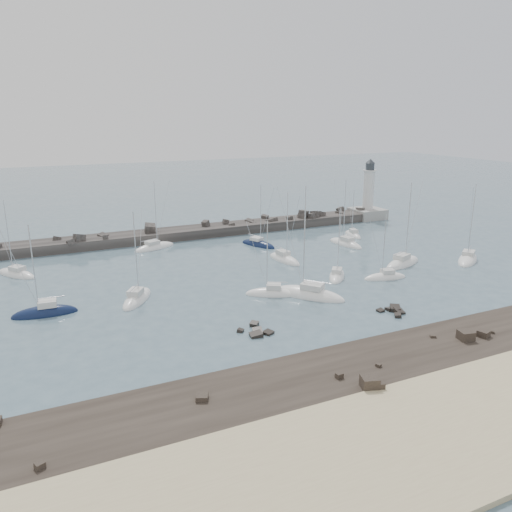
{
  "coord_description": "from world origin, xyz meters",
  "views": [
    {
      "loc": [
        -25.56,
        -56.12,
        23.91
      ],
      "look_at": [
        6.0,
        12.0,
        2.39
      ],
      "focal_mm": 35.0,
      "sensor_mm": 36.0,
      "label": 1
    }
  ],
  "objects_px": {
    "sailboat_2": "(45,313)",
    "sailboat_8": "(258,245)",
    "sailboat_9": "(385,278)",
    "sailboat_12": "(353,235)",
    "sailboat_6": "(284,260)",
    "sailboat_3": "(137,299)",
    "sailboat_7": "(337,276)",
    "lighthouse": "(368,205)",
    "sailboat_5": "(271,294)",
    "sailboat_13": "(309,295)",
    "sailboat_10": "(345,244)",
    "sailboat_4": "(154,248)",
    "sailboat_11": "(468,260)",
    "sailboat_14": "(403,264)",
    "sailboat_1": "(16,274)"
  },
  "relations": [
    {
      "from": "sailboat_2",
      "to": "sailboat_8",
      "type": "relative_size",
      "value": 1.01
    },
    {
      "from": "sailboat_9",
      "to": "sailboat_12",
      "type": "distance_m",
      "value": 27.13
    },
    {
      "from": "sailboat_6",
      "to": "sailboat_3",
      "type": "bearing_deg",
      "value": -162.82
    },
    {
      "from": "sailboat_3",
      "to": "sailboat_7",
      "type": "bearing_deg",
      "value": -5.63
    },
    {
      "from": "lighthouse",
      "to": "sailboat_5",
      "type": "height_order",
      "value": "lighthouse"
    },
    {
      "from": "sailboat_3",
      "to": "sailboat_8",
      "type": "relative_size",
      "value": 1.04
    },
    {
      "from": "lighthouse",
      "to": "sailboat_5",
      "type": "relative_size",
      "value": 1.29
    },
    {
      "from": "sailboat_3",
      "to": "sailboat_8",
      "type": "height_order",
      "value": "sailboat_3"
    },
    {
      "from": "sailboat_2",
      "to": "sailboat_13",
      "type": "distance_m",
      "value": 33.83
    },
    {
      "from": "sailboat_3",
      "to": "sailboat_10",
      "type": "distance_m",
      "value": 43.84
    },
    {
      "from": "sailboat_4",
      "to": "sailboat_8",
      "type": "bearing_deg",
      "value": -18.2
    },
    {
      "from": "sailboat_11",
      "to": "sailboat_14",
      "type": "xyz_separation_m",
      "value": [
        -11.43,
        2.87,
        0.02
      ]
    },
    {
      "from": "sailboat_6",
      "to": "sailboat_13",
      "type": "relative_size",
      "value": 0.78
    },
    {
      "from": "sailboat_2",
      "to": "sailboat_8",
      "type": "distance_m",
      "value": 42.72
    },
    {
      "from": "sailboat_2",
      "to": "sailboat_5",
      "type": "xyz_separation_m",
      "value": [
        28.42,
        -5.54,
        -0.02
      ]
    },
    {
      "from": "sailboat_4",
      "to": "sailboat_7",
      "type": "xyz_separation_m",
      "value": [
        21.1,
        -28.11,
        0.0
      ]
    },
    {
      "from": "sailboat_4",
      "to": "sailboat_12",
      "type": "distance_m",
      "value": 39.54
    },
    {
      "from": "sailboat_8",
      "to": "sailboat_9",
      "type": "relative_size",
      "value": 1.15
    },
    {
      "from": "sailboat_6",
      "to": "sailboat_14",
      "type": "relative_size",
      "value": 0.87
    },
    {
      "from": "sailboat_8",
      "to": "sailboat_14",
      "type": "height_order",
      "value": "sailboat_14"
    },
    {
      "from": "sailboat_9",
      "to": "sailboat_2",
      "type": "bearing_deg",
      "value": 172.22
    },
    {
      "from": "sailboat_1",
      "to": "sailboat_12",
      "type": "relative_size",
      "value": 1.22
    },
    {
      "from": "sailboat_8",
      "to": "sailboat_14",
      "type": "relative_size",
      "value": 0.85
    },
    {
      "from": "sailboat_2",
      "to": "sailboat_8",
      "type": "xyz_separation_m",
      "value": [
        38.09,
        19.34,
        -0.03
      ]
    },
    {
      "from": "sailboat_3",
      "to": "sailboat_12",
      "type": "bearing_deg",
      "value": 20.75
    },
    {
      "from": "sailboat_6",
      "to": "sailboat_10",
      "type": "bearing_deg",
      "value": 16.24
    },
    {
      "from": "sailboat_9",
      "to": "sailboat_10",
      "type": "height_order",
      "value": "sailboat_10"
    },
    {
      "from": "sailboat_6",
      "to": "sailboat_11",
      "type": "height_order",
      "value": "sailboat_11"
    },
    {
      "from": "lighthouse",
      "to": "sailboat_11",
      "type": "bearing_deg",
      "value": -100.04
    },
    {
      "from": "lighthouse",
      "to": "sailboat_10",
      "type": "relative_size",
      "value": 1.1
    },
    {
      "from": "sailboat_2",
      "to": "lighthouse",
      "type": "bearing_deg",
      "value": 23.48
    },
    {
      "from": "sailboat_6",
      "to": "sailboat_7",
      "type": "distance_m",
      "value": 11.53
    },
    {
      "from": "sailboat_1",
      "to": "sailboat_14",
      "type": "bearing_deg",
      "value": -19.62
    },
    {
      "from": "sailboat_2",
      "to": "sailboat_4",
      "type": "height_order",
      "value": "sailboat_4"
    },
    {
      "from": "sailboat_2",
      "to": "sailboat_5",
      "type": "relative_size",
      "value": 1.11
    },
    {
      "from": "lighthouse",
      "to": "sailboat_3",
      "type": "relative_size",
      "value": 1.14
    },
    {
      "from": "sailboat_6",
      "to": "sailboat_10",
      "type": "relative_size",
      "value": 0.96
    },
    {
      "from": "sailboat_8",
      "to": "sailboat_14",
      "type": "xyz_separation_m",
      "value": [
        16.27,
        -21.22,
        0.02
      ]
    },
    {
      "from": "sailboat_6",
      "to": "sailboat_7",
      "type": "xyz_separation_m",
      "value": [
        3.11,
        -11.1,
        -0.01
      ]
    },
    {
      "from": "lighthouse",
      "to": "sailboat_12",
      "type": "bearing_deg",
      "value": -135.45
    },
    {
      "from": "sailboat_3",
      "to": "sailboat_11",
      "type": "bearing_deg",
      "value": -5.14
    },
    {
      "from": "sailboat_6",
      "to": "sailboat_14",
      "type": "xyz_separation_m",
      "value": [
        16.53,
        -10.22,
        0.01
      ]
    },
    {
      "from": "lighthouse",
      "to": "sailboat_4",
      "type": "distance_m",
      "value": 52.77
    },
    {
      "from": "sailboat_10",
      "to": "sailboat_11",
      "type": "bearing_deg",
      "value": -54.63
    },
    {
      "from": "sailboat_10",
      "to": "sailboat_13",
      "type": "distance_m",
      "value": 29.26
    },
    {
      "from": "sailboat_7",
      "to": "sailboat_9",
      "type": "xyz_separation_m",
      "value": [
        6.18,
        -3.67,
        -0.0
      ]
    },
    {
      "from": "sailboat_8",
      "to": "sailboat_14",
      "type": "bearing_deg",
      "value": -52.52
    },
    {
      "from": "sailboat_8",
      "to": "sailboat_11",
      "type": "relative_size",
      "value": 0.88
    },
    {
      "from": "sailboat_2",
      "to": "sailboat_9",
      "type": "height_order",
      "value": "sailboat_2"
    },
    {
      "from": "sailboat_3",
      "to": "sailboat_4",
      "type": "distance_m",
      "value": 26.59
    }
  ]
}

